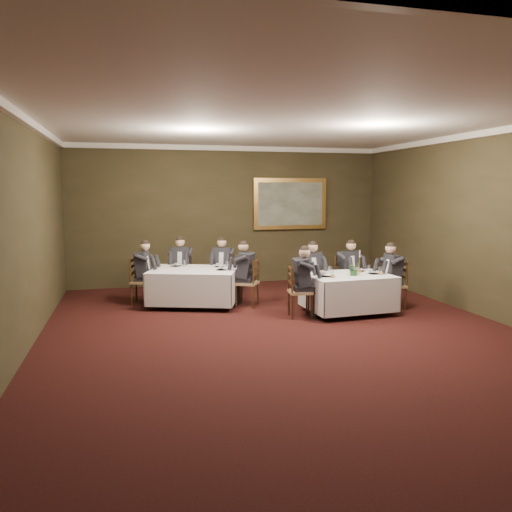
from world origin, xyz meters
name	(u,v)px	position (x,y,z in m)	size (l,w,h in m)	color
ground	(289,337)	(0.00, 0.00, 0.00)	(10.00, 10.00, 0.00)	black
ceiling	(291,119)	(0.00, 0.00, 3.50)	(8.00, 10.00, 0.10)	silver
back_wall	(229,216)	(0.00, 5.00, 1.75)	(8.00, 0.10, 3.50)	#302D18
left_wall	(18,237)	(-4.00, 0.00, 1.75)	(0.10, 10.00, 3.50)	#302D18
right_wall	(502,226)	(4.00, 0.00, 1.75)	(0.10, 10.00, 3.50)	#302D18
crown_molding	(291,122)	(0.00, 0.00, 3.44)	(8.00, 10.00, 0.12)	white
table_main	(348,290)	(1.63, 1.27, 0.45)	(1.69, 1.33, 0.67)	black
table_second	(194,284)	(-1.21, 2.70, 0.45)	(2.12, 1.86, 0.67)	black
chair_main_backleft	(310,292)	(1.14, 2.07, 0.28)	(0.49, 0.47, 1.00)	#97764D
diner_main_backleft	(311,281)	(1.15, 2.06, 0.51)	(0.46, 0.52, 1.35)	black
chair_main_backright	(347,289)	(2.01, 2.13, 0.28)	(0.53, 0.51, 1.00)	#97764D
diner_main_backright	(348,279)	(2.01, 2.11, 0.51)	(0.50, 0.56, 1.35)	black
chair_main_endleft	(299,302)	(0.60, 1.21, 0.28)	(0.47, 0.49, 1.00)	#97764D
diner_main_endleft	(300,290)	(0.62, 1.21, 0.51)	(0.53, 0.46, 1.35)	black
chair_main_endright	(393,295)	(2.65, 1.33, 0.28)	(0.42, 0.44, 1.00)	#97764D
diner_main_endright	(393,284)	(2.64, 1.33, 0.51)	(0.48, 0.42, 1.35)	black
chair_sec_backleft	(182,283)	(-1.36, 3.72, 0.28)	(0.55, 0.54, 1.00)	#97764D
diner_sec_backleft	(181,274)	(-1.37, 3.71, 0.51)	(0.53, 0.58, 1.35)	black
chair_sec_backright	(223,284)	(-0.46, 3.41, 0.28)	(0.58, 0.57, 1.00)	#97764D
diner_sec_backright	(223,274)	(-0.46, 3.40, 0.51)	(0.57, 0.60, 1.35)	black
chair_sec_endright	(248,293)	(-0.14, 2.33, 0.28)	(0.58, 0.59, 1.00)	#97764D
diner_sec_endright	(247,282)	(-0.15, 2.34, 0.51)	(0.62, 0.59, 1.35)	black
chair_sec_endleft	(142,291)	(-2.27, 3.06, 0.28)	(0.52, 0.54, 1.00)	#97764D
diner_sec_endleft	(142,280)	(-2.26, 3.06, 0.51)	(0.57, 0.52, 1.35)	black
centerpiece	(354,268)	(1.68, 1.15, 0.90)	(0.25, 0.22, 0.28)	#2D5926
candlestick	(359,265)	(1.85, 1.26, 0.94)	(0.07, 0.07, 0.49)	#BD8F3A
place_setting_table_main	(323,271)	(1.23, 1.61, 0.80)	(0.33, 0.31, 0.14)	white
place_setting_table_second	(178,264)	(-1.49, 3.23, 0.80)	(0.33, 0.31, 0.14)	white
painting	(290,204)	(1.63, 4.94, 2.04)	(1.97, 0.09, 1.33)	#E8AD55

